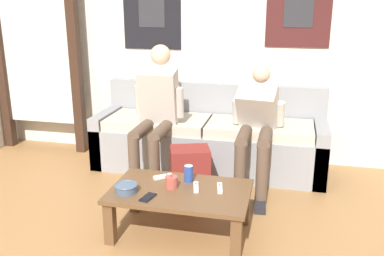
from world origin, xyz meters
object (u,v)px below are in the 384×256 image
(couch, at_px, (209,140))
(coffee_table, at_px, (180,197))
(ceramic_bowl, at_px, (126,188))
(game_controller_near_left, at_px, (220,188))
(game_controller_near_right, at_px, (163,177))
(backpack, at_px, (190,174))
(cell_phone, at_px, (148,197))
(person_seated_adult, at_px, (156,109))
(person_seated_teen, at_px, (257,123))
(drink_can_blue, at_px, (189,173))
(pillar_candle, at_px, (171,182))
(game_controller_far_center, at_px, (196,187))

(couch, bearing_deg, coffee_table, -88.09)
(couch, distance_m, ceramic_bowl, 1.47)
(coffee_table, bearing_deg, game_controller_near_left, 13.31)
(game_controller_near_left, relative_size, game_controller_near_right, 1.12)
(backpack, xyz_separation_m, ceramic_bowl, (-0.28, -0.73, 0.17))
(game_controller_near_left, relative_size, cell_phone, 1.01)
(game_controller_near_right, bearing_deg, backpack, 76.10)
(person_seated_adult, distance_m, ceramic_bowl, 1.10)
(couch, bearing_deg, cell_phone, -95.18)
(couch, relative_size, game_controller_near_left, 15.17)
(coffee_table, xyz_separation_m, person_seated_teen, (0.44, 0.96, 0.31))
(couch, bearing_deg, person_seated_adult, -138.21)
(cell_phone, bearing_deg, game_controller_near_left, 28.19)
(ceramic_bowl, distance_m, game_controller_near_left, 0.66)
(ceramic_bowl, height_order, drink_can_blue, drink_can_blue)
(ceramic_bowl, bearing_deg, person_seated_teen, 53.76)
(pillar_candle, bearing_deg, coffee_table, -15.87)
(pillar_candle, relative_size, drink_can_blue, 0.78)
(person_seated_adult, bearing_deg, game_controller_near_right, -69.02)
(backpack, bearing_deg, cell_phone, -97.84)
(couch, height_order, coffee_table, couch)
(ceramic_bowl, bearing_deg, game_controller_near_right, 58.94)
(couch, bearing_deg, backpack, -92.21)
(backpack, bearing_deg, pillar_candle, -89.70)
(game_controller_near_left, bearing_deg, coffee_table, -166.69)
(couch, xyz_separation_m, drink_can_blue, (0.07, -1.15, 0.12))
(backpack, height_order, game_controller_near_right, backpack)
(person_seated_teen, height_order, game_controller_near_left, person_seated_teen)
(coffee_table, distance_m, pillar_candle, 0.12)
(person_seated_adult, height_order, game_controller_near_left, person_seated_adult)
(game_controller_near_right, relative_size, cell_phone, 0.90)
(couch, height_order, person_seated_teen, person_seated_teen)
(coffee_table, relative_size, game_controller_near_left, 6.63)
(couch, distance_m, person_seated_teen, 0.67)
(backpack, bearing_deg, ceramic_bowl, -111.31)
(person_seated_adult, distance_m, cell_phone, 1.19)
(coffee_table, xyz_separation_m, cell_phone, (-0.18, -0.18, 0.06))
(coffee_table, height_order, game_controller_far_center, game_controller_far_center)
(backpack, bearing_deg, person_seated_adult, 140.80)
(person_seated_teen, distance_m, ceramic_bowl, 1.37)
(game_controller_near_right, bearing_deg, person_seated_adult, 110.98)
(pillar_candle, xyz_separation_m, game_controller_near_left, (0.34, 0.05, -0.03))
(person_seated_adult, bearing_deg, game_controller_far_center, -57.02)
(game_controller_far_center, bearing_deg, couch, 96.74)
(couch, height_order, game_controller_near_left, couch)
(couch, xyz_separation_m, game_controller_near_left, (0.32, -1.24, 0.07))
(ceramic_bowl, bearing_deg, backpack, 68.69)
(person_seated_teen, bearing_deg, game_controller_near_left, -100.70)
(pillar_candle, xyz_separation_m, drink_can_blue, (0.09, 0.14, 0.02))
(couch, relative_size, ceramic_bowl, 13.77)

